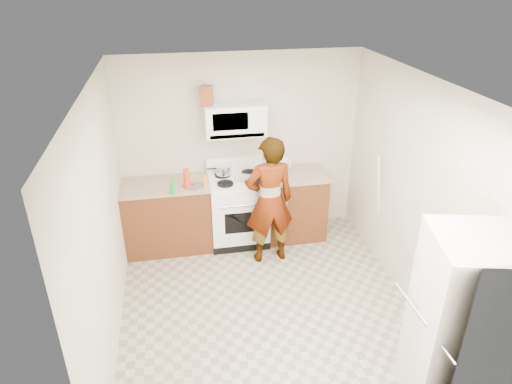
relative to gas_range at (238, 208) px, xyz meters
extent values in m
plane|color=gray|center=(0.10, -1.48, -0.49)|extent=(3.60, 3.60, 0.00)
cube|color=beige|center=(0.10, 0.31, 0.76)|extent=(3.20, 0.02, 2.50)
cube|color=beige|center=(1.69, -1.48, 0.76)|extent=(0.02, 3.60, 2.50)
cube|color=brown|center=(-0.94, 0.01, -0.04)|extent=(1.12, 0.62, 0.90)
cube|color=tan|center=(-0.94, 0.01, 0.43)|extent=(1.14, 0.64, 0.03)
cube|color=brown|center=(0.78, 0.01, -0.04)|extent=(0.80, 0.62, 0.90)
cube|color=tan|center=(0.78, 0.01, 0.43)|extent=(0.82, 0.64, 0.03)
cube|color=white|center=(0.00, -0.01, -0.04)|extent=(0.76, 0.65, 0.90)
cube|color=white|center=(0.00, -0.01, 0.43)|extent=(0.76, 0.62, 0.03)
cube|color=white|center=(0.00, 0.28, 0.54)|extent=(0.76, 0.08, 0.20)
cube|color=white|center=(0.00, 0.13, 1.21)|extent=(0.76, 0.38, 0.40)
imported|color=tan|center=(0.32, -0.53, 0.35)|extent=(0.64, 0.44, 1.67)
cube|color=silver|center=(1.35, -2.98, 0.36)|extent=(0.84, 0.84, 1.70)
cylinder|color=white|center=(0.65, 0.15, 0.54)|extent=(0.17, 0.17, 0.17)
cube|color=brown|center=(-0.34, 0.11, 1.53)|extent=(0.18, 0.18, 0.24)
cylinder|color=silver|center=(-0.17, 0.13, 0.52)|extent=(0.25, 0.25, 0.11)
cube|color=white|center=(0.09, -0.06, 0.47)|extent=(0.29, 0.25, 0.05)
cylinder|color=red|center=(-0.66, -0.16, 0.58)|extent=(0.08, 0.08, 0.26)
cylinder|color=orange|center=(-0.44, -0.15, 0.52)|extent=(0.06, 0.06, 0.14)
cylinder|color=#1B9721|center=(-0.84, -0.30, 0.54)|extent=(0.07, 0.07, 0.19)
cylinder|color=white|center=(-0.58, -0.12, 0.46)|extent=(0.29, 0.29, 0.01)
cylinder|color=silver|center=(1.69, -0.69, 0.24)|extent=(0.29, 0.18, 1.43)
camera|label=1|loc=(-0.77, -5.37, 2.97)|focal=32.00mm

